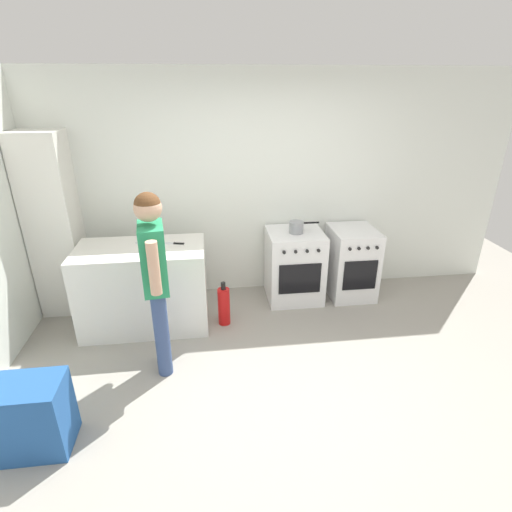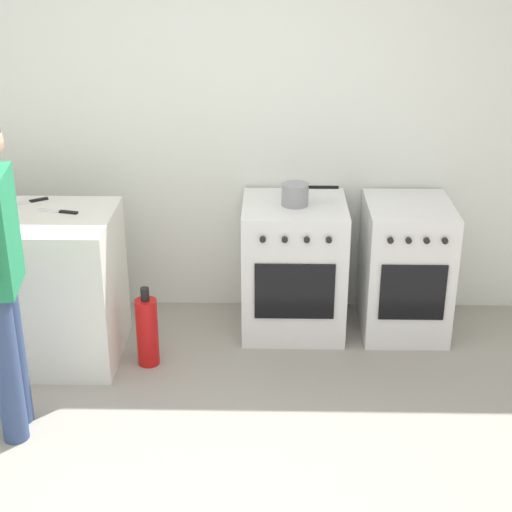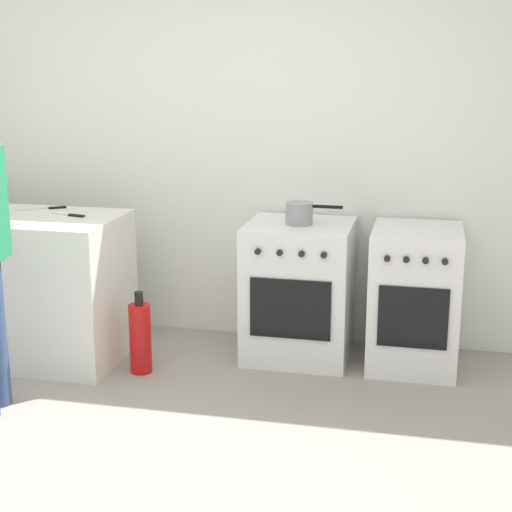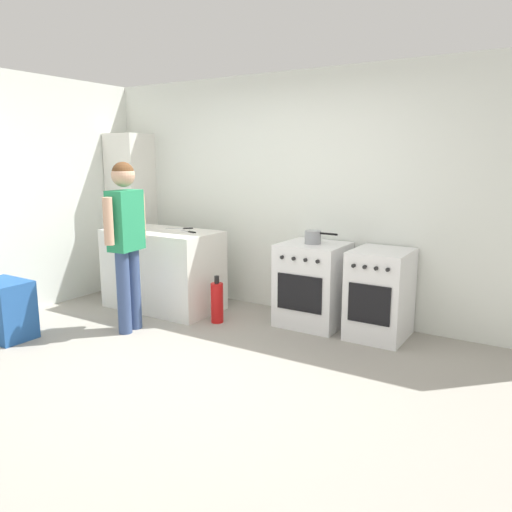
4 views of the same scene
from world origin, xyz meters
The scene contains 9 objects.
ground_plane centered at (0.00, 0.00, 0.00)m, with size 8.00×8.00×0.00m, color gray.
back_wall centered at (0.00, 1.95, 1.30)m, with size 6.00×0.10×2.60m, color silver.
counter_unit centered at (-1.35, 1.20, 0.45)m, with size 1.30×0.70×0.90m, color silver.
oven_left centered at (0.35, 1.58, 0.43)m, with size 0.64×0.62×0.85m.
oven_right centered at (1.06, 1.58, 0.43)m, with size 0.52×0.62×0.85m.
pot centered at (0.35, 1.56, 0.92)m, with size 0.34×0.16×0.13m.
knife_chef centered at (-1.26, 1.41, 0.90)m, with size 0.28×0.20×0.01m.
knife_utility centered at (-1.01, 1.26, 0.90)m, with size 0.25×0.09×0.01m.
fire_extinguisher centered at (-0.52, 1.10, 0.22)m, with size 0.13×0.13×0.50m.
Camera 3 is at (1.11, -3.02, 1.84)m, focal length 55.00 mm.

